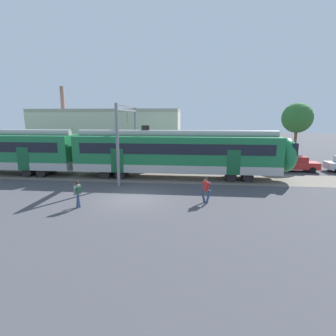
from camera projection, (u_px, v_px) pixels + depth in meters
ground_plane at (133, 199)px, 17.78m from camera, size 160.00×160.00×0.00m
track_bed at (61, 175)px, 25.08m from camera, size 80.00×4.40×0.01m
pedestrian_grey at (78, 192)px, 15.86m from camera, size 0.52×0.67×1.67m
pedestrian_red at (206, 188)px, 16.74m from camera, size 0.70×0.53×1.67m
parked_car_red at (297, 164)px, 26.67m from camera, size 4.08×1.91×1.54m
catenary_gantry at (127, 130)px, 23.58m from camera, size 0.24×6.64×6.53m
background_building at (107, 135)px, 32.98m from camera, size 18.29×5.00×9.20m
street_tree_right at (297, 118)px, 30.07m from camera, size 3.42×3.42×7.07m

